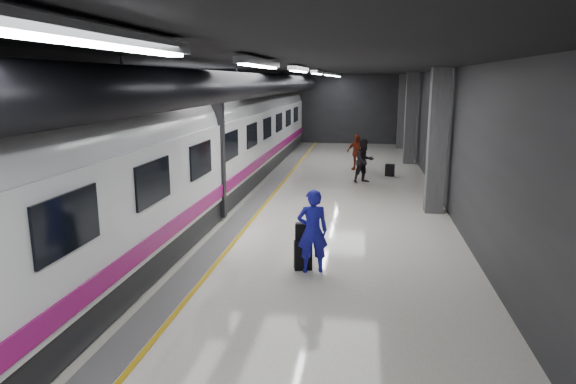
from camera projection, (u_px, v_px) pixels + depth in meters
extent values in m
plane|color=silver|center=(283.00, 223.00, 15.16)|extent=(40.00, 40.00, 0.00)
cube|color=black|center=(282.00, 66.00, 14.20)|extent=(10.00, 40.00, 0.02)
cube|color=#28282B|center=(330.00, 109.00, 34.00)|extent=(10.00, 0.02, 4.50)
cube|color=#28282B|center=(118.00, 144.00, 15.40)|extent=(0.02, 40.00, 4.50)
cube|color=#28282B|center=(464.00, 150.00, 13.95)|extent=(0.02, 40.00, 4.50)
cube|color=slate|center=(238.00, 221.00, 15.35)|extent=(0.65, 39.80, 0.01)
cube|color=gold|center=(251.00, 221.00, 15.29)|extent=(0.10, 39.80, 0.01)
cylinder|color=black|center=(237.00, 86.00, 14.50)|extent=(0.80, 38.00, 0.80)
cube|color=silver|center=(112.00, 38.00, 3.50)|extent=(0.22, 2.60, 0.10)
cube|color=silver|center=(260.00, 62.00, 8.33)|extent=(0.22, 2.60, 0.10)
cube|color=silver|center=(299.00, 69.00, 13.17)|extent=(0.22, 2.60, 0.10)
cube|color=silver|center=(317.00, 72.00, 18.00)|extent=(0.22, 2.60, 0.10)
cube|color=silver|center=(328.00, 74.00, 22.83)|extent=(0.22, 2.60, 0.10)
cube|color=silver|center=(335.00, 75.00, 27.66)|extent=(0.22, 2.60, 0.10)
cube|color=silver|center=(339.00, 76.00, 31.52)|extent=(0.22, 2.60, 0.10)
cube|color=#515154|center=(437.00, 142.00, 15.95)|extent=(0.55, 0.55, 4.50)
cube|color=#515154|center=(411.00, 119.00, 25.61)|extent=(0.55, 0.55, 4.50)
cube|color=#515154|center=(402.00, 111.00, 31.41)|extent=(0.55, 0.55, 4.50)
cube|color=black|center=(177.00, 207.00, 15.55)|extent=(2.80, 38.00, 0.60)
cube|color=white|center=(175.00, 162.00, 15.26)|extent=(2.90, 38.00, 2.20)
cylinder|color=white|center=(173.00, 130.00, 15.05)|extent=(2.80, 38.00, 2.80)
cube|color=#940D64|center=(223.00, 189.00, 15.21)|extent=(0.04, 38.00, 0.35)
cube|color=black|center=(174.00, 153.00, 15.20)|extent=(3.05, 0.25, 3.80)
cube|color=black|center=(68.00, 223.00, 7.23)|extent=(0.05, 1.60, 0.85)
cube|color=black|center=(153.00, 182.00, 10.13)|extent=(0.05, 1.60, 0.85)
cube|color=black|center=(201.00, 159.00, 13.03)|extent=(0.05, 1.60, 0.85)
cube|color=black|center=(231.00, 145.00, 15.92)|extent=(0.05, 1.60, 0.85)
cube|color=black|center=(252.00, 135.00, 18.82)|extent=(0.05, 1.60, 0.85)
cube|color=black|center=(267.00, 128.00, 21.72)|extent=(0.05, 1.60, 0.85)
cube|color=black|center=(279.00, 122.00, 24.62)|extent=(0.05, 1.60, 0.85)
cube|color=black|center=(288.00, 118.00, 27.52)|extent=(0.05, 1.60, 0.85)
cube|color=black|center=(296.00, 114.00, 30.42)|extent=(0.05, 1.60, 0.85)
imported|color=#211BCF|center=(313.00, 231.00, 11.09)|extent=(0.76, 0.58, 1.85)
cube|color=black|center=(303.00, 255.00, 11.37)|extent=(0.44, 0.33, 0.64)
cube|color=black|center=(302.00, 232.00, 11.29)|extent=(0.31, 0.18, 0.41)
imported|color=black|center=(364.00, 161.00, 20.96)|extent=(1.10, 1.05, 1.80)
imported|color=#9B2F16|center=(356.00, 152.00, 23.95)|extent=(1.05, 0.81, 1.66)
cube|color=black|center=(390.00, 170.00, 22.47)|extent=(0.42, 0.34, 0.53)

